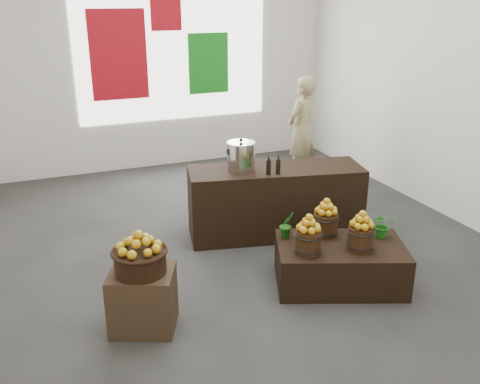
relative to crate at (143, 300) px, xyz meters
name	(u,v)px	position (x,y,z in m)	size (l,w,h in m)	color
ground	(236,248)	(1.35, 1.16, -0.28)	(7.00, 7.00, 0.00)	#383835
back_wall	(155,47)	(1.35, 4.66, 1.72)	(6.00, 0.04, 4.00)	silver
back_opening	(173,46)	(1.65, 4.64, 1.72)	(3.20, 0.02, 2.40)	white
deco_red_left	(118,55)	(0.75, 4.63, 1.62)	(0.90, 0.04, 1.40)	#A60C18
deco_green_right	(208,63)	(2.25, 4.63, 1.42)	(0.70, 0.04, 1.00)	#137F18
deco_red_upper	(166,14)	(1.55, 4.63, 2.22)	(0.50, 0.04, 0.50)	#A60C18
crate	(143,300)	(0.00, 0.00, 0.00)	(0.56, 0.46, 0.56)	#442E1F
wicker_basket	(140,262)	(0.00, 0.00, 0.38)	(0.45, 0.45, 0.20)	black
apples_in_basket	(139,241)	(0.00, 0.00, 0.58)	(0.35, 0.35, 0.19)	#8E1804
display_table	(340,264)	(2.04, 0.00, -0.06)	(1.28, 0.79, 0.44)	black
apple_bucket_front_left	(308,242)	(1.63, -0.03, 0.28)	(0.26, 0.26, 0.24)	#381F0F
apples_in_bucket_front_left	(309,223)	(1.63, -0.03, 0.49)	(0.19, 0.19, 0.17)	#8E1804
apple_bucket_front_right	(361,238)	(2.16, -0.16, 0.28)	(0.26, 0.26, 0.24)	#381F0F
apples_in_bucket_front_right	(362,219)	(2.16, -0.16, 0.49)	(0.19, 0.19, 0.17)	#8E1804
apple_bucket_rear	(325,225)	(2.01, 0.26, 0.28)	(0.26, 0.26, 0.24)	#381F0F
apples_in_bucket_rear	(327,206)	(2.01, 0.26, 0.49)	(0.19, 0.19, 0.17)	#8E1804
herb_garnish_right	(382,225)	(2.53, 0.00, 0.30)	(0.24, 0.21, 0.27)	#175F14
herb_garnish_left	(287,225)	(1.60, 0.37, 0.31)	(0.16, 0.13, 0.28)	#175F14
counter	(275,201)	(1.96, 1.36, 0.15)	(2.10, 0.67, 0.86)	black
stock_pot_left	(241,157)	(1.54, 1.45, 0.74)	(0.32, 0.32, 0.32)	silver
oil_cruets	(281,164)	(1.91, 1.15, 0.70)	(0.15, 0.06, 0.24)	black
shopper	(302,131)	(3.17, 2.95, 0.55)	(0.61, 0.40, 1.67)	tan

